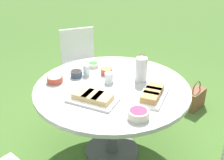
# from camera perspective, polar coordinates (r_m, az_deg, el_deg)

# --- Properties ---
(ground_plane) EXTENTS (40.00, 40.00, 0.00)m
(ground_plane) POSITION_cam_1_polar(r_m,az_deg,el_deg) (2.91, 0.00, -14.15)
(ground_plane) COLOR #446B2B
(dining_table) EXTENTS (1.38, 1.38, 0.74)m
(dining_table) POSITION_cam_1_polar(r_m,az_deg,el_deg) (2.53, 0.00, -3.22)
(dining_table) COLOR #4C4C51
(dining_table) RESTS_ON ground_plane
(chair_near_right) EXTENTS (0.58, 0.57, 0.89)m
(chair_near_right) POSITION_cam_1_polar(r_m,az_deg,el_deg) (3.64, -6.53, 4.38)
(chair_near_right) COLOR silver
(chair_near_right) RESTS_ON ground_plane
(water_pitcher) EXTENTS (0.12, 0.11, 0.22)m
(water_pitcher) POSITION_cam_1_polar(r_m,az_deg,el_deg) (2.55, 5.97, 2.21)
(water_pitcher) COLOR silver
(water_pitcher) RESTS_ON dining_table
(wine_glass) EXTENTS (0.07, 0.07, 0.19)m
(wine_glass) POSITION_cam_1_polar(r_m,az_deg,el_deg) (2.65, 6.07, 3.78)
(wine_glass) COLOR silver
(wine_glass) RESTS_ON dining_table
(platter_bread_main) EXTENTS (0.41, 0.31, 0.07)m
(platter_bread_main) POSITION_cam_1_polar(r_m,az_deg,el_deg) (2.32, 8.20, -2.86)
(platter_bread_main) COLOR white
(platter_bread_main) RESTS_ON dining_table
(platter_charcuterie) EXTENTS (0.34, 0.45, 0.06)m
(platter_charcuterie) POSITION_cam_1_polar(r_m,az_deg,el_deg) (2.26, -3.94, -3.58)
(platter_charcuterie) COLOR white
(platter_charcuterie) RESTS_ON dining_table
(bowl_fries) EXTENTS (0.11, 0.11, 0.06)m
(bowl_fries) POSITION_cam_1_polar(r_m,az_deg,el_deg) (2.69, -1.11, 1.84)
(bowl_fries) COLOR #B74733
(bowl_fries) RESTS_ON dining_table
(bowl_salad) EXTENTS (0.11, 0.11, 0.04)m
(bowl_salad) POSITION_cam_1_polar(r_m,az_deg,el_deg) (2.86, -3.85, 3.15)
(bowl_salad) COLOR beige
(bowl_salad) RESTS_ON dining_table
(bowl_olives) EXTENTS (0.11, 0.11, 0.06)m
(bowl_olives) POSITION_cam_1_polar(r_m,az_deg,el_deg) (2.66, -7.25, 1.33)
(bowl_olives) COLOR #334256
(bowl_olives) RESTS_ON dining_table
(bowl_dip_red) EXTENTS (0.16, 0.16, 0.06)m
(bowl_dip_red) POSITION_cam_1_polar(r_m,az_deg,el_deg) (2.06, 5.37, -6.81)
(bowl_dip_red) COLOR beige
(bowl_dip_red) RESTS_ON dining_table
(bowl_dip_cream) EXTENTS (0.14, 0.14, 0.06)m
(bowl_dip_cream) POSITION_cam_1_polar(r_m,az_deg,el_deg) (2.59, -11.56, 0.22)
(bowl_dip_cream) COLOR #B74733
(bowl_dip_cream) RESTS_ON dining_table
(cup_water_near) EXTENTS (0.08, 0.08, 0.09)m
(cup_water_near) POSITION_cam_1_polar(r_m,az_deg,el_deg) (2.53, -0.60, 0.51)
(cup_water_near) COLOR silver
(cup_water_near) RESTS_ON dining_table
(cup_water_far) EXTENTS (0.06, 0.06, 0.10)m
(cup_water_far) POSITION_cam_1_polar(r_m,az_deg,el_deg) (2.68, -5.19, 2.05)
(cup_water_far) COLOR silver
(cup_water_far) RESTS_ON dining_table
(handbag) EXTENTS (0.30, 0.14, 0.37)m
(handbag) POSITION_cam_1_polar(r_m,az_deg,el_deg) (3.64, 16.49, -3.63)
(handbag) COLOR brown
(handbag) RESTS_ON ground_plane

